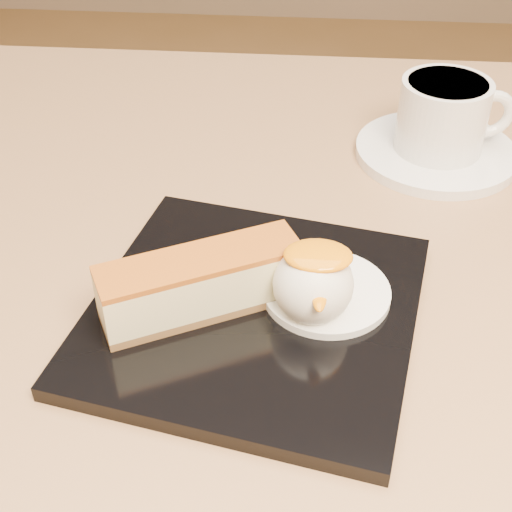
# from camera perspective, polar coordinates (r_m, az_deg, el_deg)

# --- Properties ---
(table) EXTENTS (0.80, 0.80, 0.72)m
(table) POSITION_cam_1_polar(r_m,az_deg,el_deg) (0.66, 0.99, -11.19)
(table) COLOR black
(table) RESTS_ON ground
(dessert_plate) EXTENTS (0.26, 0.26, 0.01)m
(dessert_plate) POSITION_cam_1_polar(r_m,az_deg,el_deg) (0.50, -0.19, -4.49)
(dessert_plate) COLOR black
(dessert_plate) RESTS_ON table
(cheesecake) EXTENTS (0.14, 0.09, 0.04)m
(cheesecake) POSITION_cam_1_polar(r_m,az_deg,el_deg) (0.48, -4.42, -2.19)
(cheesecake) COLOR brown
(cheesecake) RESTS_ON dessert_plate
(cream_smear) EXTENTS (0.09, 0.09, 0.01)m
(cream_smear) POSITION_cam_1_polar(r_m,az_deg,el_deg) (0.50, 5.64, -2.87)
(cream_smear) COLOR white
(cream_smear) RESTS_ON dessert_plate
(ice_cream_scoop) EXTENTS (0.05, 0.05, 0.05)m
(ice_cream_scoop) POSITION_cam_1_polar(r_m,az_deg,el_deg) (0.47, 4.59, -2.28)
(ice_cream_scoop) COLOR white
(ice_cream_scoop) RESTS_ON cream_smear
(mango_sauce) EXTENTS (0.05, 0.03, 0.01)m
(mango_sauce) POSITION_cam_1_polar(r_m,az_deg,el_deg) (0.46, 4.99, 0.03)
(mango_sauce) COLOR orange
(mango_sauce) RESTS_ON ice_cream_scoop
(mint_sprig) EXTENTS (0.03, 0.02, 0.00)m
(mint_sprig) POSITION_cam_1_polar(r_m,az_deg,el_deg) (0.52, 2.44, -0.62)
(mint_sprig) COLOR #297F39
(mint_sprig) RESTS_ON cream_smear
(saucer) EXTENTS (0.15, 0.15, 0.01)m
(saucer) POSITION_cam_1_polar(r_m,az_deg,el_deg) (0.70, 14.19, 8.06)
(saucer) COLOR white
(saucer) RESTS_ON table
(coffee_cup) EXTENTS (0.11, 0.08, 0.07)m
(coffee_cup) POSITION_cam_1_polar(r_m,az_deg,el_deg) (0.68, 14.87, 10.89)
(coffee_cup) COLOR white
(coffee_cup) RESTS_ON saucer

